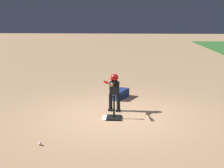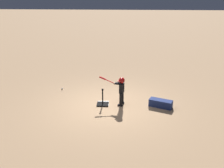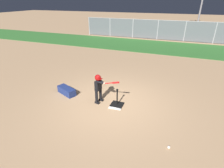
% 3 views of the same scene
% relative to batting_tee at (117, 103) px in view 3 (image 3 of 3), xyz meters
% --- Properties ---
extents(ground_plane, '(90.00, 90.00, 0.00)m').
position_rel_batting_tee_xyz_m(ground_plane, '(-0.19, 0.04, -0.08)').
color(ground_plane, tan).
extents(grass_outfield_strip, '(56.00, 4.37, 0.02)m').
position_rel_batting_tee_xyz_m(grass_outfield_strip, '(-0.19, 9.16, -0.08)').
color(grass_outfield_strip, '#33702D').
rests_on(grass_outfield_strip, ground_plane).
extents(backstop_fence, '(14.16, 0.08, 1.76)m').
position_rel_batting_tee_xyz_m(backstop_fence, '(-0.19, 11.95, 0.85)').
color(backstop_fence, '#9E9EA3').
rests_on(backstop_fence, ground_plane).
extents(home_plate, '(0.46, 0.46, 0.02)m').
position_rel_batting_tee_xyz_m(home_plate, '(-0.01, -0.08, -0.07)').
color(home_plate, white).
rests_on(home_plate, ground_plane).
extents(batting_tee, '(0.44, 0.40, 0.64)m').
position_rel_batting_tee_xyz_m(batting_tee, '(0.00, 0.00, 0.00)').
color(batting_tee, black).
rests_on(batting_tee, ground_plane).
extents(batter_child, '(0.97, 0.41, 1.09)m').
position_rel_batting_tee_xyz_m(batter_child, '(-0.67, -0.04, 0.61)').
color(batter_child, black).
rests_on(batter_child, ground_plane).
extents(baseball, '(0.07, 0.07, 0.07)m').
position_rel_batting_tee_xyz_m(baseball, '(1.90, -1.46, -0.05)').
color(baseball, white).
rests_on(baseball, ground_plane).
extents(bleachers_far_left, '(3.73, 1.80, 1.05)m').
position_rel_batting_tee_xyz_m(bleachers_far_left, '(-5.57, 14.03, 0.43)').
color(bleachers_far_left, gray).
rests_on(bleachers_far_left, ground_plane).
extents(bleachers_center, '(4.15, 2.22, 1.04)m').
position_rel_batting_tee_xyz_m(bleachers_center, '(0.49, 13.25, 0.42)').
color(bleachers_center, gray).
rests_on(bleachers_center, ground_plane).
extents(bleachers_right_center, '(2.84, 1.86, 0.97)m').
position_rel_batting_tee_xyz_m(bleachers_right_center, '(5.34, 13.64, 0.39)').
color(bleachers_right_center, gray).
rests_on(bleachers_right_center, ground_plane).
extents(equipment_bag, '(0.90, 0.62, 0.28)m').
position_rel_batting_tee_xyz_m(equipment_bag, '(-2.16, 0.07, 0.06)').
color(equipment_bag, navy).
rests_on(equipment_bag, ground_plane).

